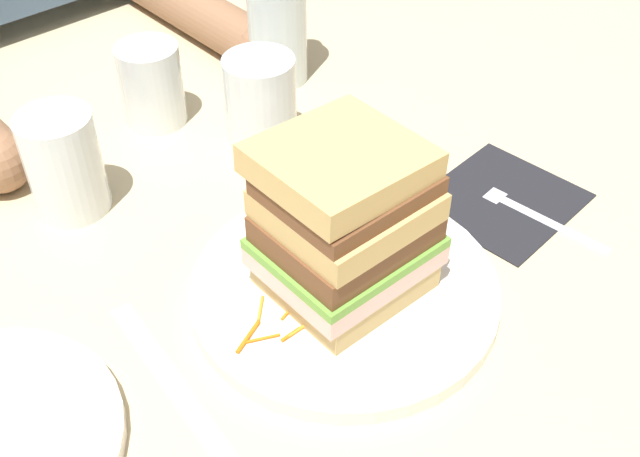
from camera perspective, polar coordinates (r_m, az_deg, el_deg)
ground_plane at (r=0.64m, az=0.70°, el=-5.13°), size 3.00×3.00×0.00m
main_plate at (r=0.64m, az=1.82°, el=-4.53°), size 0.25×0.25×0.01m
sandwich at (r=0.59m, az=1.89°, el=0.40°), size 0.13×0.11×0.13m
carrot_shred_0 at (r=0.59m, az=-4.27°, el=-8.15°), size 0.03×0.01×0.00m
carrot_shred_1 at (r=0.59m, az=-5.38°, el=-7.99°), size 0.03×0.02×0.00m
carrot_shred_2 at (r=0.59m, az=-2.20°, el=-7.88°), size 0.02×0.00×0.00m
carrot_shred_3 at (r=0.61m, az=-4.43°, el=-5.93°), size 0.02×0.02×0.00m
carrot_shred_4 at (r=0.61m, az=-1.95°, el=-6.30°), size 0.02×0.01×0.00m
carrot_shred_5 at (r=0.59m, az=-1.55°, el=-7.48°), size 0.02×0.00×0.00m
carrot_shred_6 at (r=0.66m, az=7.86°, el=-1.47°), size 0.01×0.02×0.00m
carrot_shred_7 at (r=0.68m, az=6.97°, el=0.31°), size 0.02×0.01×0.00m
carrot_shred_8 at (r=0.66m, az=6.40°, el=-1.53°), size 0.03×0.02×0.00m
carrot_shred_9 at (r=0.67m, az=7.57°, el=-0.63°), size 0.03×0.02×0.00m
carrot_shred_10 at (r=0.67m, az=5.55°, el=-0.89°), size 0.02×0.03×0.00m
carrot_shred_11 at (r=0.66m, az=5.56°, el=-1.40°), size 0.01×0.03×0.00m
carrot_shred_12 at (r=0.66m, az=7.43°, el=-1.49°), size 0.00×0.02×0.00m
carrot_shred_13 at (r=0.67m, az=8.37°, el=-1.10°), size 0.01×0.02×0.00m
carrot_shred_14 at (r=0.67m, az=6.66°, el=-0.62°), size 0.02×0.02×0.00m
napkin_dark at (r=0.75m, az=13.38°, el=2.13°), size 0.14×0.13×0.00m
fork at (r=0.74m, az=14.86°, el=1.57°), size 0.03×0.17×0.00m
knife at (r=0.58m, az=-10.28°, el=-11.98°), size 0.04×0.20×0.00m
juice_glass at (r=0.78m, az=-4.41°, el=8.94°), size 0.07×0.07×0.10m
empty_tumbler_0 at (r=0.73m, az=-18.48°, el=4.59°), size 0.07×0.07×0.10m
empty_tumbler_1 at (r=0.84m, az=-12.39°, el=10.39°), size 0.07×0.07×0.09m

